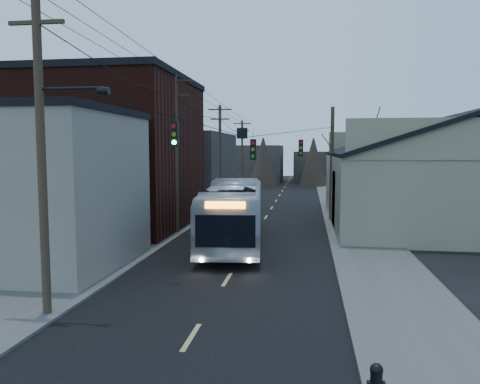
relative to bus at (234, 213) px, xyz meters
The scene contains 15 objects.
ground 15.43m from the bus, 86.77° to the right, with size 160.00×160.00×0.00m, color black.
road_surface 14.83m from the bus, 86.63° to the left, with size 9.00×110.00×0.02m, color black.
sidewalk_left 15.84m from the bus, 110.98° to the left, with size 4.00×110.00×0.12m, color #474744.
sidewalk_right 16.53m from the bus, 63.39° to the left, with size 4.00×110.00×0.12m, color #474744.
building_clapboard 10.43m from the bus, 142.24° to the right, with size 8.00×8.00×7.00m, color gray.
building_brick 10.76m from the bus, 152.78° to the left, with size 10.00×12.00×10.00m, color black.
building_left_far 22.49m from the bus, 112.64° to the left, with size 9.00×14.00×7.00m, color #322D28.
warehouse 16.95m from the bus, 34.98° to the left, with size 16.16×20.60×7.73m.
building_far_left 49.98m from the bus, 95.90° to the left, with size 10.00×12.00×6.00m, color #322D28.
building_far_right 55.27m from the bus, 81.82° to the left, with size 12.00×14.00×5.00m, color #322D28.
bare_tree 8.92m from the bus, 32.54° to the left, with size 0.40×0.40×7.20m, color black.
utility_lines 9.66m from the bus, 104.27° to the left, with size 11.24×45.28×10.50m.
bus is the anchor object (origin of this frame).
parked_car 17.68m from the bus, 96.95° to the left, with size 1.64×4.70×1.55m, color #ACAEB3.
fire_hydrant 17.19m from the bus, 71.06° to the right, with size 0.38×0.27×0.80m.
Camera 1 is at (3.23, -10.56, 5.35)m, focal length 35.00 mm.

